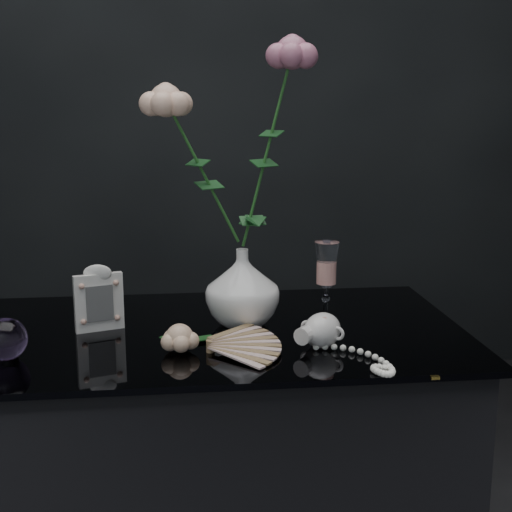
{
  "coord_description": "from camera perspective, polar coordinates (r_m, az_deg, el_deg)",
  "views": [
    {
      "loc": [
        -0.05,
        -1.33,
        1.21
      ],
      "look_at": [
        0.1,
        0.01,
        0.92
      ],
      "focal_mm": 50.0,
      "sensor_mm": 36.0,
      "label": 1
    }
  ],
  "objects": [
    {
      "name": "paperweight",
      "position": [
        1.35,
        -19.38,
        -6.29
      ],
      "size": [
        0.08,
        0.08,
        0.08
      ],
      "primitive_type": null,
      "rotation": [
        0.0,
        0.0,
        0.02
      ],
      "color": "#A97BC8",
      "rests_on": "table"
    },
    {
      "name": "pearl_jar",
      "position": [
        1.35,
        5.32,
        -5.81
      ],
      "size": [
        0.33,
        0.33,
        0.07
      ],
      "primitive_type": null,
      "rotation": [
        0.0,
        0.0,
        -0.72
      ],
      "color": "white",
      "rests_on": "table"
    },
    {
      "name": "picture_frame",
      "position": [
        1.46,
        -12.48,
        -3.28
      ],
      "size": [
        0.12,
        0.11,
        0.14
      ],
      "primitive_type": null,
      "rotation": [
        0.0,
        0.0,
        0.32
      ],
      "color": "white",
      "rests_on": "table"
    },
    {
      "name": "table",
      "position": [
        1.61,
        -3.95,
        -18.86
      ],
      "size": [
        1.05,
        0.58,
        0.76
      ],
      "color": "black",
      "rests_on": "ground"
    },
    {
      "name": "vase",
      "position": [
        1.46,
        -1.09,
        -2.52
      ],
      "size": [
        0.19,
        0.19,
        0.16
      ],
      "primitive_type": "imported",
      "rotation": [
        0.0,
        0.0,
        -0.31
      ],
      "color": "white",
      "rests_on": "table"
    },
    {
      "name": "roses",
      "position": [
        1.41,
        -1.58,
        8.98
      ],
      "size": [
        0.33,
        0.13,
        0.47
      ],
      "color": "#FDBE9F",
      "rests_on": "vase"
    },
    {
      "name": "loose_rose",
      "position": [
        1.33,
        -6.14,
        -6.53
      ],
      "size": [
        0.15,
        0.18,
        0.05
      ],
      "primitive_type": null,
      "rotation": [
        0.0,
        0.0,
        -0.19
      ],
      "color": "beige",
      "rests_on": "table"
    },
    {
      "name": "paper_fan",
      "position": [
        1.32,
        -3.67,
        -7.11
      ],
      "size": [
        0.32,
        0.3,
        0.03
      ],
      "primitive_type": null,
      "rotation": [
        0.0,
        0.0,
        -0.43
      ],
      "color": "beige",
      "rests_on": "table"
    },
    {
      "name": "wine_glass",
      "position": [
        1.5,
        5.63,
        -2.04
      ],
      "size": [
        0.06,
        0.06,
        0.17
      ],
      "primitive_type": null,
      "rotation": [
        0.0,
        0.0,
        0.19
      ],
      "color": "white",
      "rests_on": "table"
    }
  ]
}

